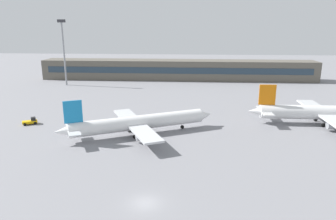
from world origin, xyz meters
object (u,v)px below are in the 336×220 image
airplane_mid (329,113)px  floodlight_tower_west (64,48)px  airplane_near (140,122)px  baggage_tug_yellow (31,121)px

airplane_mid → floodlight_tower_west: (-88.24, 48.86, 12.42)m
airplane_near → baggage_tug_yellow: (-29.24, 5.51, -2.05)m
airplane_near → baggage_tug_yellow: 29.83m
airplane_near → baggage_tug_yellow: size_ratio=9.07×
baggage_tug_yellow → airplane_near: bearing=-10.7°
baggage_tug_yellow → floodlight_tower_west: (-12.13, 54.41, 14.72)m
airplane_near → airplane_mid: bearing=13.3°
airplane_near → airplane_mid: 48.16m
floodlight_tower_west → airplane_mid: bearing=-29.0°
airplane_mid → baggage_tug_yellow: airplane_mid is taller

